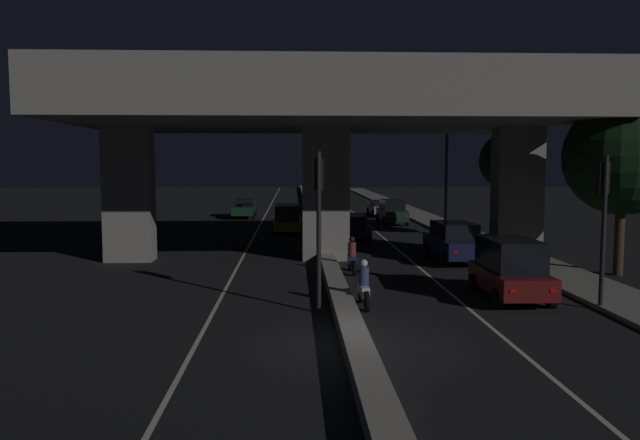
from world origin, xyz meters
The scene contains 21 objects.
ground_plane centered at (0.00, 0.00, 0.00)m, with size 200.00×200.00×0.00m, color black.
lane_line_left_inner centered at (-3.89, 35.00, 0.00)m, with size 0.12×126.00×0.00m, color beige.
lane_line_right_inner centered at (3.89, 35.00, 0.00)m, with size 0.12×126.00×0.00m, color beige.
median_divider centered at (0.00, 35.00, 0.20)m, with size 0.66×126.00×0.40m, color gray.
sidewalk_right centered at (9.02, 28.00, 0.07)m, with size 2.56×126.00×0.14m, color gray.
elevated_overpass centered at (0.00, 13.66, 6.91)m, with size 22.12×13.30×9.17m.
traffic_light_left_of_median centered at (-0.73, 3.52, 3.27)m, with size 0.30×0.49×4.78m.
traffic_light_right_of_median centered at (7.84, 3.52, 3.20)m, with size 0.30×0.49×4.68m.
street_lamp centered at (7.59, 23.36, 5.12)m, with size 2.73×0.32×8.66m.
car_dark_red_lead centered at (5.61, 5.03, 1.03)m, with size 1.92×3.99×1.99m.
car_dark_blue_second centered at (5.76, 12.79, 0.93)m, with size 2.07×4.48×1.78m.
car_dark_blue_third centered at (1.92, 21.30, 0.71)m, with size 1.98×4.52×1.40m.
car_dark_green_fourth centered at (5.72, 30.24, 0.91)m, with size 1.90×4.43×1.78m.
car_silver_fifth centered at (5.85, 36.56, 0.73)m, with size 2.13×4.18×1.36m.
car_taxi_yellow_lead_oncoming centered at (-1.86, 24.22, 0.98)m, with size 1.85×4.15×1.85m.
car_dark_green_second_oncoming centered at (-5.50, 35.97, 0.78)m, with size 1.88×4.66×1.50m.
motorcycle_white_filtering_near centered at (0.69, 4.06, 0.63)m, with size 0.33×1.86×1.49m.
motorcycle_blue_filtering_mid centered at (0.89, 10.06, 0.63)m, with size 0.33×1.97×1.49m.
pedestrian_on_sidewalk centered at (9.22, 13.39, 1.05)m, with size 0.35×0.35×1.81m.
roadside_tree_kerbside_near centered at (11.41, 9.13, 4.67)m, with size 4.56×4.56×6.97m.
roadside_tree_kerbside_mid centered at (10.82, 20.50, 4.52)m, with size 3.27×3.27×6.19m.
Camera 1 is at (-1.47, -14.81, 4.46)m, focal length 35.00 mm.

